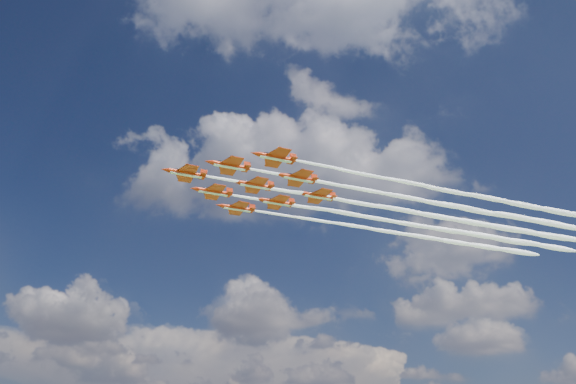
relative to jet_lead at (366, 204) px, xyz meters
name	(u,v)px	position (x,y,z in m)	size (l,w,h in m)	color
jet_lead	(366,204)	(0.00, 0.00, 0.00)	(92.82, 56.44, 2.78)	#BB270A
jet_row2_port	(409,198)	(11.50, -2.17, 0.00)	(92.82, 56.44, 2.78)	#BB270A
jet_row2_starb	(380,219)	(3.70, 11.10, 0.00)	(92.82, 56.44, 2.78)	#BB270A
jet_row3_port	(455,191)	(22.99, -4.34, 0.00)	(92.82, 56.44, 2.78)	#BB270A
jet_row3_centre	(421,214)	(15.20, 8.93, 0.00)	(92.82, 56.44, 2.78)	#BB270A
jet_row3_starb	(393,232)	(7.40, 22.20, 0.00)	(92.82, 56.44, 2.78)	#BB270A
jet_row4_port	(464,208)	(26.69, 6.76, 0.00)	(92.82, 56.44, 2.78)	#BB270A
jet_row4_starb	(432,227)	(18.89, 20.03, 0.00)	(92.82, 56.44, 2.78)	#BB270A
jet_tail	(472,222)	(30.39, 17.86, 0.00)	(92.82, 56.44, 2.78)	#BB270A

